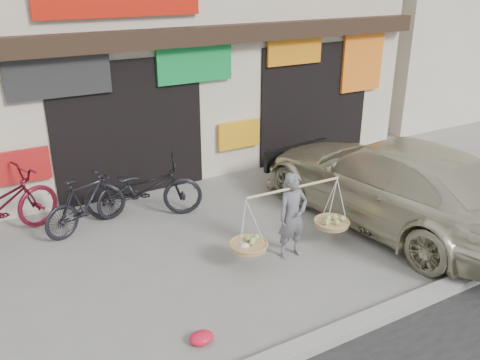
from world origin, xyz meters
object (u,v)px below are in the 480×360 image
bike_1 (87,203)px  bike_2 (144,189)px  street_vendor (292,220)px  suv (390,182)px

bike_1 → bike_2: 1.02m
bike_1 → bike_2: bearing=-112.3°
street_vendor → bike_1: 3.58m
bike_1 → suv: (4.76, -2.35, 0.26)m
bike_1 → bike_2: (1.02, -0.02, 0.06)m
street_vendor → suv: 2.20m
bike_2 → suv: 4.41m
suv → bike_2: bearing=-37.7°
street_vendor → bike_1: (-2.56, 2.50, -0.13)m
street_vendor → bike_1: bearing=137.2°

